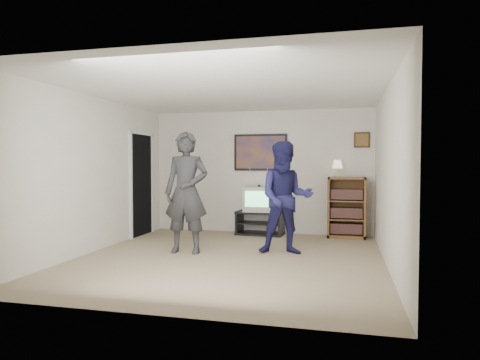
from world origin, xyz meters
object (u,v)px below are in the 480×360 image
at_px(media_stand, 260,223).
at_px(bookshelf, 346,207).
at_px(person_short, 286,198).
at_px(person_tall, 186,192).
at_px(crt_television, 259,199).

height_order(media_stand, bookshelf, bookshelf).
distance_m(media_stand, bookshelf, 1.71).
xyz_separation_m(media_stand, person_short, (0.74, -1.72, 0.65)).
height_order(person_tall, person_short, person_tall).
relative_size(bookshelf, person_tall, 0.60).
xyz_separation_m(crt_television, bookshelf, (1.70, 0.05, -0.13)).
xyz_separation_m(media_stand, person_tall, (-0.81, -1.99, 0.73)).
distance_m(person_tall, person_short, 1.57).
bearing_deg(bookshelf, person_tall, -140.58).
relative_size(media_stand, bookshelf, 0.83).
height_order(media_stand, person_tall, person_tall).
xyz_separation_m(bookshelf, person_tall, (-2.49, -2.04, 0.38)).
height_order(bookshelf, person_tall, person_tall).
bearing_deg(media_stand, bookshelf, 5.31).
distance_m(crt_television, person_tall, 2.16).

